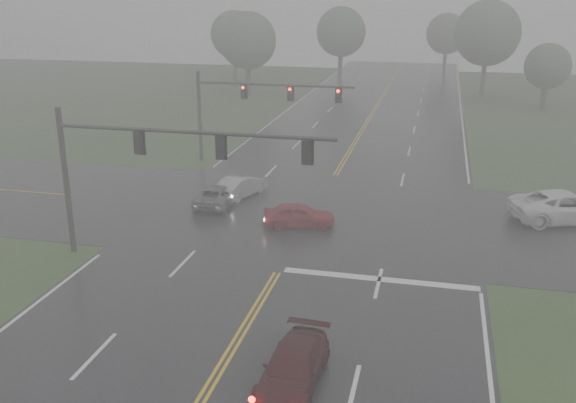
% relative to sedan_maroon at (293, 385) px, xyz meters
% --- Properties ---
extents(main_road, '(18.00, 160.00, 0.02)m').
position_rel_sedan_maroon_xyz_m(main_road, '(-2.57, 14.07, 0.00)').
color(main_road, black).
rests_on(main_road, ground).
extents(cross_street, '(120.00, 14.00, 0.02)m').
position_rel_sedan_maroon_xyz_m(cross_street, '(-2.57, 16.07, 0.00)').
color(cross_street, black).
rests_on(cross_street, ground).
extents(stop_bar, '(8.50, 0.50, 0.01)m').
position_rel_sedan_maroon_xyz_m(stop_bar, '(1.93, 8.47, 0.00)').
color(stop_bar, silver).
rests_on(stop_bar, ground).
extents(sedan_maroon, '(1.96, 4.39, 1.25)m').
position_rel_sedan_maroon_xyz_m(sedan_maroon, '(0.00, 0.00, 0.00)').
color(sedan_maroon, black).
rests_on(sedan_maroon, ground).
extents(sedan_red, '(4.04, 2.28, 1.30)m').
position_rel_sedan_maroon_xyz_m(sedan_red, '(-2.88, 13.99, 0.00)').
color(sedan_red, maroon).
rests_on(sedan_red, ground).
extents(sedan_silver, '(2.57, 4.17, 1.30)m').
position_rel_sedan_maroon_xyz_m(sedan_silver, '(-7.42, 18.25, 0.00)').
color(sedan_silver, '#919398').
rests_on(sedan_silver, ground).
extents(car_grey, '(2.13, 4.34, 1.19)m').
position_rel_sedan_maroon_xyz_m(car_grey, '(-8.29, 16.45, 0.00)').
color(car_grey, '#4F5156').
rests_on(car_grey, ground).
extents(pickup_white, '(6.54, 4.54, 1.66)m').
position_rel_sedan_maroon_xyz_m(pickup_white, '(11.02, 18.18, 0.00)').
color(pickup_white, white).
rests_on(pickup_white, ground).
extents(signal_gantry_near, '(12.86, 0.31, 7.00)m').
position_rel_sedan_maroon_xyz_m(signal_gantry_near, '(-8.80, 8.30, 4.93)').
color(signal_gantry_near, black).
rests_on(signal_gantry_near, ground).
extents(signal_gantry_far, '(11.25, 0.33, 6.49)m').
position_rel_sedan_maroon_xyz_m(signal_gantry_far, '(-9.32, 25.73, 4.55)').
color(signal_gantry_far, black).
rests_on(signal_gantry_far, ground).
extents(tree_nw_a, '(6.52, 6.52, 9.58)m').
position_rel_sedan_maroon_xyz_m(tree_nw_a, '(-17.83, 54.74, 6.30)').
color(tree_nw_a, '#372D24').
rests_on(tree_nw_a, ground).
extents(tree_ne_a, '(7.38, 7.38, 10.84)m').
position_rel_sedan_maroon_xyz_m(tree_ne_a, '(8.68, 60.77, 7.14)').
color(tree_ne_a, '#372D24').
rests_on(tree_ne_a, ground).
extents(tree_n_mid, '(6.61, 6.61, 9.71)m').
position_rel_sedan_maroon_xyz_m(tree_n_mid, '(-9.57, 70.73, 6.38)').
color(tree_n_mid, '#372D24').
rests_on(tree_n_mid, ground).
extents(tree_e_near, '(4.63, 4.63, 6.80)m').
position_rel_sedan_maroon_xyz_m(tree_e_near, '(14.37, 53.01, 4.46)').
color(tree_e_near, '#372D24').
rests_on(tree_e_near, ground).
extents(tree_nw_b, '(6.30, 6.30, 9.25)m').
position_rel_sedan_maroon_xyz_m(tree_nw_b, '(-23.29, 66.71, 6.09)').
color(tree_nw_b, '#372D24').
rests_on(tree_nw_b, ground).
extents(tree_n_far, '(5.88, 5.88, 8.63)m').
position_rel_sedan_maroon_xyz_m(tree_n_far, '(4.28, 80.99, 5.68)').
color(tree_n_far, '#372D24').
rests_on(tree_n_far, ground).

